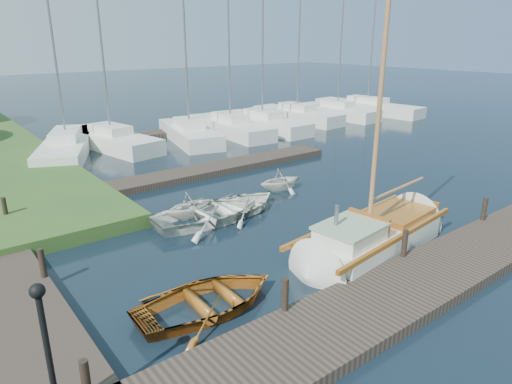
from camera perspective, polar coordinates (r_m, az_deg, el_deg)
ground at (r=16.12m, az=0.00°, el=-4.04°), size 160.00×160.00×0.00m
near_dock at (r=12.35m, az=17.58°, el=-11.79°), size 18.00×2.20×0.30m
far_dock at (r=22.22m, az=-6.13°, el=2.72°), size 14.00×1.60×0.30m
pontoon at (r=34.24m, az=-3.05°, el=8.46°), size 30.00×1.60×0.30m
mooring_post_0 at (r=8.90m, az=-20.50°, el=-21.17°), size 0.16×0.16×0.80m
mooring_post_1 at (r=10.65m, az=3.66°, el=-12.66°), size 0.16×0.16×0.80m
mooring_post_2 at (r=13.72m, az=18.08°, el=-6.09°), size 0.16×0.16×0.80m
mooring_post_3 at (r=17.41m, az=26.64°, el=-1.89°), size 0.16×0.16×0.80m
mooring_post_4 at (r=13.19m, az=-25.16°, el=-8.03°), size 0.16×0.16×0.80m
mooring_post_5 at (r=17.80m, az=-28.89°, el=-1.83°), size 0.16×0.16×0.80m
lamp_post at (r=8.15m, az=-24.92°, el=-15.69°), size 0.24×0.24×2.44m
sailboat at (r=14.68m, az=14.56°, el=-5.59°), size 7.34×2.82×9.83m
dinghy at (r=11.25m, az=-5.98°, el=-12.79°), size 3.74×2.73×0.76m
tender_a at (r=16.30m, az=-5.86°, el=-2.26°), size 4.24×3.10×0.86m
tender_b at (r=16.78m, az=-8.24°, el=-1.36°), size 2.18×1.93×1.06m
tender_c at (r=17.10m, az=-2.12°, el=-1.38°), size 3.88×3.03×0.73m
tender_d at (r=19.59m, az=3.11°, el=1.74°), size 2.17×1.92×1.05m
marina_boat_0 at (r=27.77m, az=-22.56°, el=5.52°), size 5.60×9.07×11.63m
marina_boat_1 at (r=28.42m, az=-17.64°, el=6.35°), size 3.60×7.88×10.68m
marina_boat_2 at (r=29.40m, az=-8.33°, el=7.45°), size 3.84×7.68×11.91m
marina_boat_3 at (r=31.30m, az=-3.23°, el=8.29°), size 2.76×8.17×12.36m
marina_boat_4 at (r=32.75m, az=0.79°, el=8.75°), size 2.34×8.38×9.98m
marina_boat_5 at (r=36.25m, az=5.14°, el=9.69°), size 2.77×8.01×12.27m
marina_boat_6 at (r=38.37m, az=10.11°, el=9.95°), size 2.75×7.32×10.29m
marina_boat_7 at (r=41.46m, az=13.75°, el=10.35°), size 3.30×9.97×11.93m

